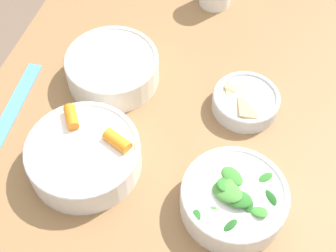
{
  "coord_description": "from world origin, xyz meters",
  "views": [
    {
      "loc": [
        -0.55,
        -0.1,
        1.45
      ],
      "look_at": [
        -0.08,
        0.04,
        0.77
      ],
      "focal_mm": 50.0,
      "sensor_mm": 36.0,
      "label": 1
    }
  ],
  "objects_px": {
    "bowl_cookies": "(246,101)",
    "bowl_beans_hotdog": "(113,69)",
    "bowl_carrots": "(84,154)",
    "ruler": "(2,129)",
    "bowl_greens": "(234,199)"
  },
  "relations": [
    {
      "from": "bowl_carrots",
      "to": "bowl_beans_hotdog",
      "type": "bearing_deg",
      "value": 6.22
    },
    {
      "from": "bowl_carrots",
      "to": "bowl_cookies",
      "type": "xyz_separation_m",
      "value": [
        0.2,
        -0.25,
        -0.01
      ]
    },
    {
      "from": "bowl_carrots",
      "to": "bowl_beans_hotdog",
      "type": "relative_size",
      "value": 1.07
    },
    {
      "from": "bowl_greens",
      "to": "bowl_beans_hotdog",
      "type": "xyz_separation_m",
      "value": [
        0.21,
        0.29,
        -0.0
      ]
    },
    {
      "from": "bowl_carrots",
      "to": "bowl_cookies",
      "type": "bearing_deg",
      "value": -50.36
    },
    {
      "from": "bowl_greens",
      "to": "bowl_cookies",
      "type": "xyz_separation_m",
      "value": [
        0.21,
        0.02,
        -0.01
      ]
    },
    {
      "from": "bowl_carrots",
      "to": "bowl_greens",
      "type": "height_order",
      "value": "same"
    },
    {
      "from": "bowl_cookies",
      "to": "bowl_beans_hotdog",
      "type": "bearing_deg",
      "value": 90.01
    },
    {
      "from": "bowl_carrots",
      "to": "ruler",
      "type": "xyz_separation_m",
      "value": [
        0.03,
        0.18,
        -0.03
      ]
    },
    {
      "from": "bowl_beans_hotdog",
      "to": "bowl_cookies",
      "type": "relative_size",
      "value": 1.44
    },
    {
      "from": "bowl_greens",
      "to": "bowl_cookies",
      "type": "relative_size",
      "value": 1.37
    },
    {
      "from": "bowl_carrots",
      "to": "bowl_greens",
      "type": "relative_size",
      "value": 1.13
    },
    {
      "from": "bowl_cookies",
      "to": "ruler",
      "type": "distance_m",
      "value": 0.46
    },
    {
      "from": "bowl_cookies",
      "to": "bowl_carrots",
      "type": "bearing_deg",
      "value": 129.64
    },
    {
      "from": "bowl_greens",
      "to": "bowl_cookies",
      "type": "distance_m",
      "value": 0.22
    }
  ]
}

